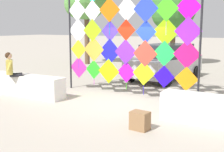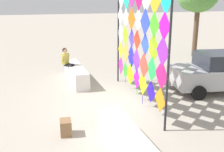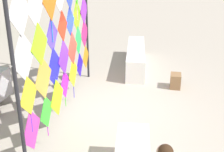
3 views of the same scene
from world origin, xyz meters
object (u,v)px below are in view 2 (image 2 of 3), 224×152
Objects in this scene: kite_display_rack at (138,37)px; parked_car at (223,71)px; seated_vendor at (68,62)px; cardboard_box_large at (66,127)px.

kite_display_rack reaches higher than parked_car.
kite_display_rack reaches higher than seated_vendor.
parked_car is (0.02, 4.02, -1.64)m from kite_display_rack.
cardboard_box_large is (1.96, -3.06, -2.26)m from kite_display_rack.
parked_car reaches higher than cardboard_box_large.
parked_car is at bearing 60.61° from seated_vendor.
cardboard_box_large is at bearing -9.82° from seated_vendor.
kite_display_rack is 11.75× the size of cardboard_box_large.
seated_vendor is 5.53m from cardboard_box_large.
seated_vendor is 7.05m from parked_car.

